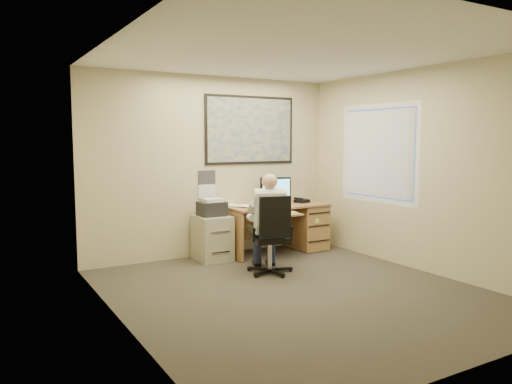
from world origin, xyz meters
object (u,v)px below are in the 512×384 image
desk (292,222)px  office_chair (273,251)px  filing_cabinet (212,234)px  person (269,224)px

desk → office_chair: (-1.05, -1.07, -0.14)m
filing_cabinet → desk: bearing=0.4°
desk → person: 1.47m
desk → person: size_ratio=1.22×
desk → filing_cabinet: 1.40m
office_chair → desk: bearing=60.7°
filing_cabinet → office_chair: office_chair is taller
desk → person: (-1.06, -0.99, 0.21)m
filing_cabinet → office_chair: size_ratio=0.87×
person → desk: bearing=63.1°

